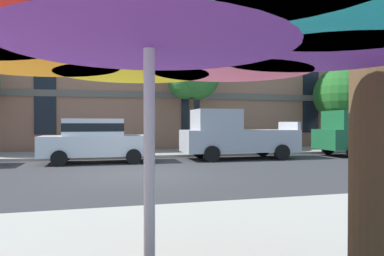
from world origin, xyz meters
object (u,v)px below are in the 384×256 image
object	(u,v)px
pickup_silver	(234,136)
street_tree_middle	(193,73)
sedan_white	(96,139)
patio_umbrella	(149,0)
pickup_green	(364,135)
street_tree_right	(342,96)

from	to	relation	value
pickup_silver	street_tree_middle	world-z (taller)	street_tree_middle
sedan_white	pickup_silver	xyz separation A→B (m)	(5.93, 0.00, 0.08)
pickup_silver	patio_umbrella	world-z (taller)	patio_umbrella
sedan_white	street_tree_middle	bearing A→B (deg)	34.80
pickup_silver	pickup_green	size ratio (longest dim) A/B	1.00
patio_umbrella	pickup_green	bearing A→B (deg)	46.22
street_tree_right	pickup_silver	bearing A→B (deg)	-158.14
pickup_green	street_tree_right	distance (m)	4.07
street_tree_middle	pickup_green	bearing A→B (deg)	-23.65
pickup_silver	street_tree_middle	distance (m)	4.81
pickup_green	street_tree_middle	distance (m)	9.11
sedan_white	street_tree_right	distance (m)	14.47
sedan_white	street_tree_right	size ratio (longest dim) A/B	0.89
sedan_white	street_tree_right	xyz separation A→B (m)	(13.93, 3.21, 2.27)
pickup_green	street_tree_middle	world-z (taller)	street_tree_middle
sedan_white	street_tree_middle	distance (m)	6.84
sedan_white	street_tree_right	world-z (taller)	street_tree_right
pickup_green	patio_umbrella	size ratio (longest dim) A/B	1.55
street_tree_middle	street_tree_right	bearing A→B (deg)	-1.32
street_tree_right	patio_umbrella	size ratio (longest dim) A/B	1.50
street_tree_middle	sedan_white	bearing A→B (deg)	-145.20
street_tree_middle	street_tree_right	size ratio (longest dim) A/B	1.18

